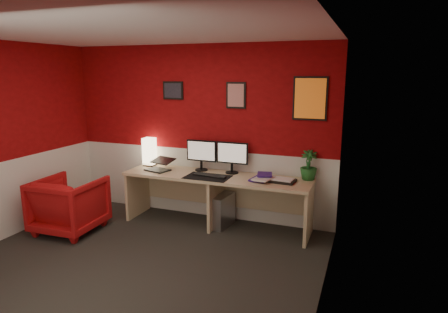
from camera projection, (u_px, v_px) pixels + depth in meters
ground at (135, 266)px, 4.33m from camera, size 4.00×3.50×0.01m
ceiling at (123, 31)px, 3.80m from camera, size 4.00×3.50×0.01m
wall_back at (199, 133)px, 5.67m from camera, size 4.00×0.01×2.50m
wall_right at (326, 173)px, 3.38m from camera, size 0.01×3.50×2.50m
wainscot_back at (199, 182)px, 5.82m from camera, size 4.00×0.01×1.00m
wainscot_right at (321, 253)px, 3.54m from camera, size 0.01×3.50×1.00m
desk at (216, 201)px, 5.40m from camera, size 2.60×0.65×0.73m
shoji_lamp at (149, 152)px, 5.86m from camera, size 0.16×0.16×0.40m
laptop at (157, 163)px, 5.56m from camera, size 0.38×0.31×0.22m
monitor_left at (201, 151)px, 5.54m from camera, size 0.45×0.06×0.58m
monitor_right at (232, 153)px, 5.39m from camera, size 0.45×0.06×0.58m
desk_mat at (208, 177)px, 5.23m from camera, size 0.60×0.38×0.01m
keyboard at (208, 175)px, 5.28m from camera, size 0.43×0.19×0.02m
mouse at (223, 178)px, 5.13m from camera, size 0.06×0.10×0.03m
book_bottom at (253, 178)px, 5.14m from camera, size 0.26×0.33×0.03m
book_middle at (256, 177)px, 5.08m from camera, size 0.27×0.33×0.02m
book_top at (257, 174)px, 5.13m from camera, size 0.25×0.30×0.02m
zen_tray at (281, 181)px, 5.01m from camera, size 0.37×0.28×0.03m
potted_plant at (309, 165)px, 5.08m from camera, size 0.26×0.26×0.39m
pc_tower at (222, 210)px, 5.43m from camera, size 0.25×0.47×0.45m
armchair at (69, 205)px, 5.23m from camera, size 0.82×0.84×0.74m
art_left at (173, 90)px, 5.66m from camera, size 0.32×0.02×0.26m
art_center at (236, 95)px, 5.34m from camera, size 0.28×0.02×0.36m
art_right at (310, 98)px, 5.00m from camera, size 0.44×0.02×0.56m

